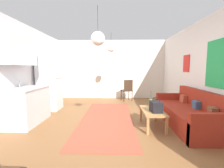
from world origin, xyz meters
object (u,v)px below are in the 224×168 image
(couch, at_px, (189,114))
(bamboo_vase, at_px, (151,103))
(coffee_table, at_px, (152,112))
(pendant_lamp_near, at_px, (98,39))
(accent_chair, at_px, (127,89))
(refrigerator, at_px, (50,83))
(pendant_lamp_far, at_px, (111,48))
(handbag, at_px, (156,107))

(couch, distance_m, bamboo_vase, 0.94)
(coffee_table, height_order, bamboo_vase, bamboo_vase)
(bamboo_vase, bearing_deg, pendant_lamp_near, -154.04)
(couch, xyz_separation_m, accent_chair, (-1.30, 2.64, 0.23))
(coffee_table, distance_m, pendant_lamp_near, 2.06)
(accent_chair, relative_size, pendant_lamp_near, 1.13)
(refrigerator, relative_size, pendant_lamp_far, 2.53)
(refrigerator, bearing_deg, bamboo_vase, -19.94)
(bamboo_vase, height_order, accent_chair, accent_chair)
(handbag, height_order, accent_chair, accent_chair)
(couch, distance_m, accent_chair, 2.95)
(couch, bearing_deg, refrigerator, 162.14)
(couch, height_order, accent_chair, accent_chair)
(bamboo_vase, height_order, pendant_lamp_near, pendant_lamp_near)
(coffee_table, height_order, accent_chair, accent_chair)
(handbag, distance_m, pendant_lamp_far, 2.81)
(bamboo_vase, xyz_separation_m, pendant_lamp_far, (-1.05, 1.63, 1.57))
(bamboo_vase, height_order, pendant_lamp_far, pendant_lamp_far)
(coffee_table, relative_size, handbag, 2.69)
(handbag, xyz_separation_m, pendant_lamp_far, (-1.06, 2.09, 1.55))
(pendant_lamp_near, bearing_deg, coffee_table, 13.76)
(refrigerator, xyz_separation_m, pendant_lamp_far, (2.02, 0.52, 1.20))
(couch, bearing_deg, accent_chair, 116.23)
(handbag, bearing_deg, accent_chair, 97.93)
(couch, height_order, refrigerator, refrigerator)
(handbag, bearing_deg, refrigerator, 152.91)
(refrigerator, bearing_deg, accent_chair, 27.00)
(couch, height_order, bamboo_vase, couch)
(coffee_table, height_order, pendant_lamp_far, pendant_lamp_far)
(coffee_table, xyz_separation_m, pendant_lamp_far, (-1.03, 1.94, 1.72))
(couch, xyz_separation_m, coffee_table, (-0.93, -0.15, 0.08))
(coffee_table, bearing_deg, handbag, -76.14)
(pendant_lamp_far, bearing_deg, refrigerator, -165.68)
(pendant_lamp_far, bearing_deg, bamboo_vase, -57.08)
(coffee_table, xyz_separation_m, refrigerator, (-3.04, 1.43, 0.53))
(couch, height_order, handbag, couch)
(handbag, relative_size, refrigerator, 0.20)
(handbag, height_order, refrigerator, refrigerator)
(refrigerator, bearing_deg, coffee_table, -25.10)
(bamboo_vase, relative_size, refrigerator, 0.23)
(coffee_table, distance_m, refrigerator, 3.40)
(coffee_table, distance_m, accent_chair, 2.81)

